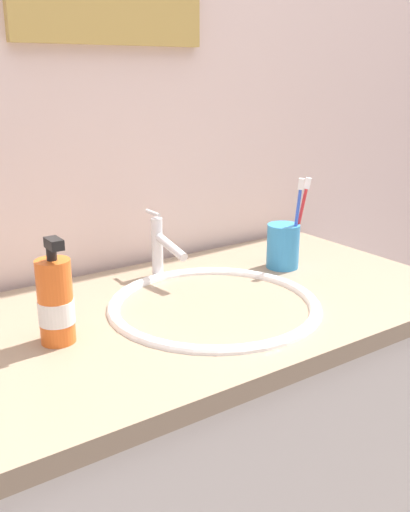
% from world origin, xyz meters
% --- Properties ---
extents(tiled_wall_back, '(2.26, 0.04, 2.40)m').
position_xyz_m(tiled_wall_back, '(0.00, 0.31, 1.20)').
color(tiled_wall_back, beige).
rests_on(tiled_wall_back, ground).
extents(vanity_counter, '(1.06, 0.55, 0.83)m').
position_xyz_m(vanity_counter, '(0.00, 0.00, 0.42)').
color(vanity_counter, silver).
rests_on(vanity_counter, ground).
extents(sink_basin, '(0.40, 0.40, 0.10)m').
position_xyz_m(sink_basin, '(0.03, -0.02, 0.79)').
color(sink_basin, white).
rests_on(sink_basin, vanity_counter).
extents(faucet, '(0.02, 0.15, 0.14)m').
position_xyz_m(faucet, '(0.03, 0.17, 0.90)').
color(faucet, silver).
rests_on(faucet, sink_basin).
extents(toothbrush_cup, '(0.07, 0.07, 0.10)m').
position_xyz_m(toothbrush_cup, '(0.29, 0.07, 0.88)').
color(toothbrush_cup, '#338CCC').
rests_on(toothbrush_cup, vanity_counter).
extents(toothbrush_red, '(0.03, 0.03, 0.20)m').
position_xyz_m(toothbrush_red, '(0.32, 0.06, 0.94)').
color(toothbrush_red, red).
rests_on(toothbrush_red, toothbrush_cup).
extents(toothbrush_blue, '(0.02, 0.02, 0.20)m').
position_xyz_m(toothbrush_blue, '(0.30, 0.05, 0.94)').
color(toothbrush_blue, blue).
rests_on(toothbrush_blue, toothbrush_cup).
extents(soap_dispenser, '(0.06, 0.06, 0.18)m').
position_xyz_m(soap_dispenser, '(-0.26, -0.00, 0.90)').
color(soap_dispenser, orange).
rests_on(soap_dispenser, vanity_counter).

